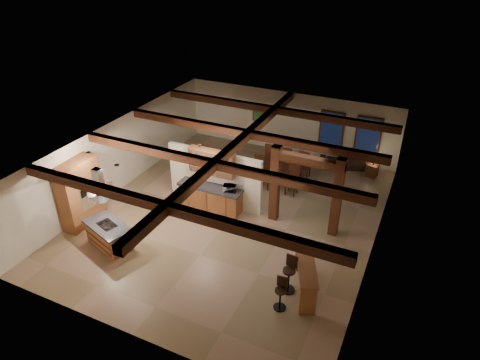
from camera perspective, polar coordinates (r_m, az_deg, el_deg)
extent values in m
plane|color=tan|center=(15.86, -0.92, -4.74)|extent=(12.00, 12.00, 0.00)
plane|color=white|center=(20.10, 6.59, 7.60)|extent=(10.00, 0.00, 10.00)
plane|color=white|center=(11.09, -15.08, -14.46)|extent=(10.00, 0.00, 10.00)
plane|color=white|center=(17.61, -15.79, 3.26)|extent=(0.00, 12.00, 12.00)
plane|color=white|center=(13.97, 17.89, -4.57)|extent=(0.00, 12.00, 12.00)
plane|color=#31200F|center=(14.41, -1.01, 4.78)|extent=(12.00, 12.00, 0.00)
cube|color=#3B150E|center=(11.48, -9.79, -3.65)|extent=(10.00, 0.25, 0.28)
cube|color=#3B150E|center=(13.44, -3.43, 2.09)|extent=(10.00, 0.25, 0.28)
cube|color=#3B150E|center=(15.54, 1.10, 6.16)|extent=(10.00, 0.25, 0.28)
cube|color=#3B150E|center=(17.86, 4.69, 9.31)|extent=(10.00, 0.25, 0.28)
cube|color=#3B150E|center=(14.47, -1.00, 4.28)|extent=(0.28, 12.00, 0.28)
cube|color=#3B150E|center=(15.01, 4.69, -0.48)|extent=(0.30, 0.30, 2.90)
cube|color=#3B150E|center=(14.53, 12.82, -2.33)|extent=(0.30, 0.30, 2.90)
cube|color=#3B150E|center=(14.17, 9.04, 2.58)|extent=(2.50, 0.28, 0.28)
cube|color=white|center=(16.04, -3.38, 0.28)|extent=(3.80, 0.18, 2.20)
cube|color=brown|center=(15.90, -20.57, -1.66)|extent=(0.64, 1.60, 2.40)
cube|color=silver|center=(15.73, -19.75, -2.07)|extent=(0.06, 0.62, 0.95)
cube|color=black|center=(15.61, -19.77, -1.48)|extent=(0.01, 0.50, 0.28)
cube|color=brown|center=(16.10, -3.97, -2.41)|extent=(2.40, 0.60, 0.86)
cube|color=black|center=(15.85, -4.02, -0.98)|extent=(2.50, 0.66, 0.08)
cube|color=brown|center=(15.55, -3.78, 2.39)|extent=(1.80, 0.34, 0.95)
cube|color=silver|center=(15.41, -4.09, 2.10)|extent=(1.74, 0.02, 0.90)
pyramid|color=silver|center=(14.14, -17.86, -2.77)|extent=(1.10, 1.10, 0.45)
cube|color=silver|center=(13.74, -18.38, 0.08)|extent=(0.26, 0.22, 0.73)
cube|color=#3B150E|center=(19.55, 12.11, 6.61)|extent=(1.10, 0.05, 1.70)
cube|color=black|center=(19.52, 12.09, 6.58)|extent=(0.95, 0.02, 1.55)
cube|color=#3B150E|center=(19.30, 16.71, 5.69)|extent=(1.10, 0.05, 1.70)
cube|color=black|center=(19.28, 16.70, 5.66)|extent=(0.95, 0.02, 1.55)
cube|color=#3B150E|center=(20.44, 2.57, 8.91)|extent=(0.65, 0.04, 0.85)
cube|color=#235331|center=(20.42, 2.54, 8.89)|extent=(0.55, 0.01, 0.75)
cylinder|color=silver|center=(13.67, -16.12, 1.92)|extent=(0.16, 0.16, 0.03)
cylinder|color=silver|center=(14.46, -5.46, 4.60)|extent=(0.16, 0.16, 0.03)
cylinder|color=silver|center=(14.76, -19.58, 3.46)|extent=(0.16, 0.16, 0.03)
cube|color=brown|center=(14.88, -17.06, -7.14)|extent=(1.76, 1.26, 0.76)
cube|color=black|center=(14.64, -17.30, -5.83)|extent=(1.90, 1.40, 0.07)
cube|color=black|center=(14.62, -17.32, -5.71)|extent=(0.77, 0.63, 0.02)
imported|color=#421F10|center=(17.96, 5.47, 0.74)|extent=(1.82, 1.14, 0.61)
imported|color=black|center=(19.53, 13.53, 2.47)|extent=(2.08, 1.31, 0.57)
imported|color=silver|center=(15.44, -1.39, -1.11)|extent=(0.52, 0.43, 0.25)
cube|color=brown|center=(12.35, 8.86, -11.03)|extent=(1.21, 2.01, 0.06)
cube|color=brown|center=(12.05, 9.06, -15.63)|extent=(0.45, 0.26, 0.99)
cube|color=brown|center=(13.35, 8.34, -10.20)|extent=(0.45, 0.26, 0.99)
cube|color=#3B150E|center=(19.11, 17.23, 1.24)|extent=(0.50, 0.50, 0.55)
cylinder|color=black|center=(18.94, 17.39, 2.19)|extent=(0.06, 0.06, 0.17)
cone|color=#FFD399|center=(18.87, 17.47, 2.66)|extent=(0.30, 0.30, 0.19)
cylinder|color=black|center=(12.02, 5.44, -14.48)|extent=(0.32, 0.32, 0.06)
cube|color=black|center=(11.98, 5.67, -13.30)|extent=(0.30, 0.06, 0.36)
cylinder|color=black|center=(12.24, 5.36, -15.55)|extent=(0.05, 0.05, 0.62)
cylinder|color=black|center=(12.46, 5.29, -16.53)|extent=(0.36, 0.36, 0.03)
cylinder|color=black|center=(12.47, 6.57, -11.94)|extent=(0.37, 0.37, 0.07)
cube|color=black|center=(12.44, 6.97, -10.65)|extent=(0.35, 0.07, 0.41)
cylinder|color=black|center=(12.72, 6.48, -13.18)|extent=(0.06, 0.06, 0.72)
cylinder|color=black|center=(12.96, 6.39, -14.31)|extent=(0.41, 0.41, 0.03)
cube|color=#3B150E|center=(17.51, 2.27, 0.74)|extent=(0.47, 0.47, 0.07)
cube|color=#3B150E|center=(17.50, 2.61, 2.21)|extent=(0.46, 0.07, 0.81)
cylinder|color=#3B150E|center=(17.56, 1.45, -0.13)|extent=(0.05, 0.05, 0.46)
cylinder|color=#3B150E|center=(17.43, 2.54, -0.41)|extent=(0.05, 0.05, 0.46)
cylinder|color=#3B150E|center=(17.85, 1.96, 0.40)|extent=(0.05, 0.05, 0.46)
cylinder|color=#3B150E|center=(17.72, 3.04, 0.13)|extent=(0.05, 0.05, 0.46)
cube|color=#3B150E|center=(18.74, 4.23, 2.75)|extent=(0.47, 0.47, 0.07)
cube|color=#3B150E|center=(18.37, 3.99, 3.58)|extent=(0.46, 0.07, 0.81)
cylinder|color=#3B150E|center=(18.95, 4.93, 2.16)|extent=(0.05, 0.05, 0.46)
cylinder|color=#3B150E|center=(19.07, 3.91, 2.40)|extent=(0.05, 0.05, 0.46)
cylinder|color=#3B150E|center=(18.65, 4.49, 1.69)|extent=(0.05, 0.05, 0.46)
cylinder|color=#3B150E|center=(18.77, 3.46, 1.94)|extent=(0.05, 0.05, 0.46)
cube|color=#3B150E|center=(17.25, 4.55, 0.18)|extent=(0.47, 0.47, 0.07)
cube|color=#3B150E|center=(17.24, 4.90, 1.67)|extent=(0.46, 0.07, 0.81)
cylinder|color=#3B150E|center=(17.30, 3.72, -0.70)|extent=(0.05, 0.05, 0.46)
cylinder|color=#3B150E|center=(17.18, 4.84, -0.99)|extent=(0.05, 0.05, 0.46)
cylinder|color=#3B150E|center=(17.59, 4.20, -0.16)|extent=(0.05, 0.05, 0.46)
cylinder|color=#3B150E|center=(17.47, 5.31, -0.43)|extent=(0.05, 0.05, 0.46)
cube|color=#3B150E|center=(18.50, 6.39, 2.26)|extent=(0.47, 0.47, 0.07)
cube|color=#3B150E|center=(18.13, 6.19, 3.08)|extent=(0.46, 0.07, 0.81)
cylinder|color=#3B150E|center=(18.72, 7.07, 1.66)|extent=(0.05, 0.05, 0.46)
cylinder|color=#3B150E|center=(18.83, 6.03, 1.91)|extent=(0.05, 0.05, 0.46)
cylinder|color=#3B150E|center=(18.41, 6.67, 1.18)|extent=(0.05, 0.05, 0.46)
cylinder|color=#3B150E|center=(18.52, 5.60, 1.43)|extent=(0.05, 0.05, 0.46)
cube|color=#3B150E|center=(17.02, 6.90, -0.40)|extent=(0.47, 0.47, 0.07)
cube|color=#3B150E|center=(17.02, 7.25, 1.11)|extent=(0.46, 0.07, 0.81)
cylinder|color=#3B150E|center=(17.06, 6.05, -1.29)|extent=(0.05, 0.05, 0.46)
cylinder|color=#3B150E|center=(16.96, 7.20, -1.58)|extent=(0.05, 0.05, 0.46)
cylinder|color=#3B150E|center=(17.36, 6.50, -0.73)|extent=(0.05, 0.05, 0.46)
cylinder|color=#3B150E|center=(17.26, 7.63, -1.01)|extent=(0.05, 0.05, 0.46)
cube|color=#3B150E|center=(18.29, 8.60, 1.74)|extent=(0.47, 0.47, 0.07)
cube|color=#3B150E|center=(17.91, 8.45, 2.57)|extent=(0.46, 0.07, 0.81)
cylinder|color=#3B150E|center=(18.52, 9.26, 1.15)|extent=(0.05, 0.05, 0.46)
cylinder|color=#3B150E|center=(18.61, 8.19, 1.40)|extent=(0.05, 0.05, 0.46)
cylinder|color=#3B150E|center=(18.21, 8.89, 0.65)|extent=(0.05, 0.05, 0.46)
cylinder|color=#3B150E|center=(18.30, 7.80, 0.91)|extent=(0.05, 0.05, 0.46)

